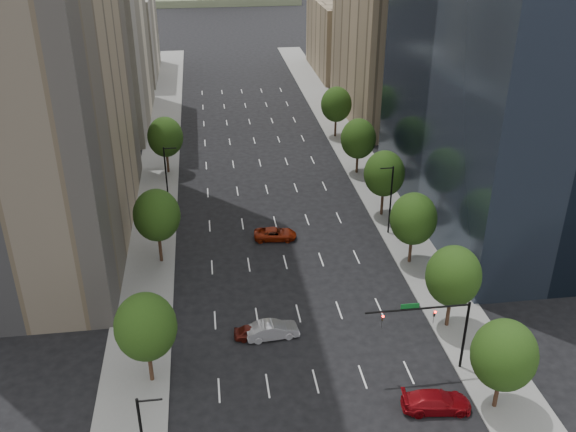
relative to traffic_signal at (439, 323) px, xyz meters
name	(u,v)px	position (x,y,z in m)	size (l,w,h in m)	color
sidewalk_left	(152,229)	(-26.03, 30.00, -5.10)	(6.00, 200.00, 0.15)	slate
sidewalk_right	(392,214)	(4.97, 30.00, -5.10)	(6.00, 200.00, 0.15)	slate
midrise_cream_left	(99,24)	(-35.53, 73.00, 12.33)	(14.00, 30.00, 35.00)	beige
filler_left	(123,36)	(-35.53, 106.00, 3.83)	(14.00, 26.00, 18.00)	beige
parking_tan_right	(387,35)	(14.47, 70.00, 9.83)	(14.00, 30.00, 30.00)	#8C7759
filler_right	(346,37)	(14.47, 103.00, 2.83)	(14.00, 26.00, 16.00)	#8C7759
tree_right_0	(504,355)	(3.47, -5.00, 0.22)	(5.20, 5.20, 8.39)	#382316
tree_right_1	(453,276)	(3.47, 6.00, 0.58)	(5.20, 5.20, 8.75)	#382316
tree_right_2	(413,219)	(3.47, 18.00, 0.43)	(5.20, 5.20, 8.61)	#382316
tree_right_3	(384,174)	(3.47, 30.00, 0.72)	(5.20, 5.20, 8.89)	#382316
tree_right_4	(358,139)	(3.47, 44.00, 0.29)	(5.20, 5.20, 8.46)	#382316
tree_right_5	(336,104)	(3.47, 60.00, 0.58)	(5.20, 5.20, 8.75)	#382316
tree_left_0	(146,327)	(-24.53, 2.00, 0.58)	(5.20, 5.20, 8.75)	#382316
tree_left_1	(157,215)	(-24.53, 22.00, 0.79)	(5.20, 5.20, 8.97)	#382316
tree_left_2	(165,137)	(-24.53, 48.00, 0.50)	(5.20, 5.20, 8.68)	#382316
streetlight_rn	(390,198)	(2.91, 25.00, -0.33)	(1.70, 0.20, 9.00)	black
streetlight_ln	(167,177)	(-23.96, 35.00, -0.33)	(1.70, 0.20, 9.00)	black
traffic_signal	(439,323)	(0.00, 0.00, 0.00)	(9.12, 0.40, 7.38)	black
car_red_near	(436,402)	(-1.38, -4.60, -4.35)	(2.31, 5.67, 1.65)	maroon
car_maroon	(255,332)	(-15.18, 6.76, -4.50)	(1.59, 3.95, 1.35)	#47110B
car_silver	(272,330)	(-13.53, 6.60, -4.35)	(1.75, 5.01, 1.65)	#A5A4AA
car_red_far	(275,234)	(-11.02, 25.50, -4.46)	(2.38, 5.16, 1.43)	maroon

